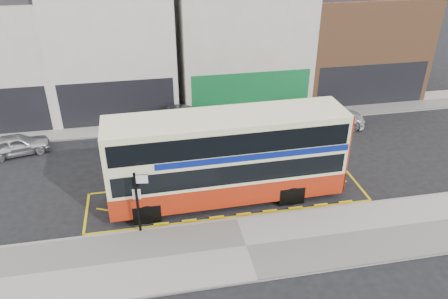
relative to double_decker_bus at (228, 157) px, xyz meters
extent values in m
plane|color=black|center=(0.05, -1.55, -2.40)|extent=(120.00, 120.00, 0.00)
cube|color=#999691|center=(0.05, -3.85, -2.33)|extent=(40.00, 4.00, 0.15)
cube|color=gray|center=(0.05, -1.93, -2.33)|extent=(40.00, 0.15, 0.15)
cube|color=#999691|center=(0.05, 9.45, -2.33)|extent=(50.00, 3.00, 0.15)
cube|color=silver|center=(-5.45, 13.45, 2.10)|extent=(8.00, 8.00, 9.00)
cube|color=black|center=(-5.45, 9.47, -0.80)|extent=(7.36, 0.06, 3.20)
cube|color=black|center=(-5.45, 9.49, -1.00)|extent=(5.60, 0.04, 2.00)
cube|color=silver|center=(3.55, 13.45, 1.85)|extent=(9.00, 8.00, 8.50)
cube|color=#136A32|center=(3.55, 9.47, -0.80)|extent=(8.28, 0.06, 3.20)
cube|color=black|center=(3.55, 9.49, -1.00)|extent=(6.30, 0.04, 2.00)
cube|color=#A06540|center=(12.55, 13.45, 1.35)|extent=(9.00, 8.00, 7.50)
cube|color=black|center=(12.55, 9.47, -0.80)|extent=(8.28, 0.06, 3.20)
cube|color=black|center=(12.55, 9.49, -1.00)|extent=(6.30, 0.04, 2.00)
cube|color=#F3F0B9|center=(-0.04, 0.00, 0.06)|extent=(11.43, 2.80, 4.19)
cube|color=#A7240D|center=(-0.04, 0.00, -1.47)|extent=(11.47, 2.84, 1.14)
cube|color=#A7240D|center=(5.64, 0.10, 0.06)|extent=(0.11, 2.63, 4.19)
cube|color=black|center=(-0.04, 0.00, -0.23)|extent=(10.98, 2.85, 0.98)
cube|color=black|center=(-0.04, 0.00, 1.33)|extent=(10.98, 2.85, 1.04)
cube|color=navy|center=(1.00, 0.02, 0.60)|extent=(9.16, 2.81, 0.31)
cube|color=black|center=(-5.71, -0.11, -0.49)|extent=(0.10, 2.38, 1.66)
cube|color=black|center=(-5.71, -0.11, 1.33)|extent=(0.10, 2.38, 1.04)
cube|color=black|center=(-5.70, -0.11, 0.50)|extent=(0.08, 1.81, 0.36)
cube|color=#F3F0B9|center=(-0.04, 0.00, 2.10)|extent=(11.43, 2.69, 0.12)
cylinder|color=black|center=(-4.05, -1.25, -1.88)|extent=(1.04, 0.31, 1.04)
cylinder|color=black|center=(-4.10, 1.10, -1.88)|extent=(1.04, 0.31, 1.04)
cylinder|color=black|center=(2.99, -1.12, -1.88)|extent=(1.04, 0.31, 1.04)
cylinder|color=black|center=(2.94, 1.23, -1.88)|extent=(1.04, 0.31, 1.04)
cube|color=black|center=(-4.39, -1.95, -0.73)|extent=(0.11, 0.11, 3.04)
cube|color=white|center=(-4.09, -1.99, 0.49)|extent=(0.55, 0.11, 0.45)
cube|color=white|center=(-4.39, -1.89, -0.32)|extent=(0.36, 0.07, 0.51)
imported|color=#BBBAC0|center=(-11.38, 6.77, -1.77)|extent=(3.95, 2.32, 1.26)
imported|color=#3E3F45|center=(-1.22, 8.15, -1.66)|extent=(4.71, 2.31, 1.49)
imported|color=silver|center=(8.20, 6.96, -1.67)|extent=(5.31, 3.01, 1.45)
cylinder|color=black|center=(6.35, 10.37, -1.50)|extent=(0.24, 0.24, 1.80)
camera|label=1|loc=(-3.61, -17.83, 10.53)|focal=35.00mm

